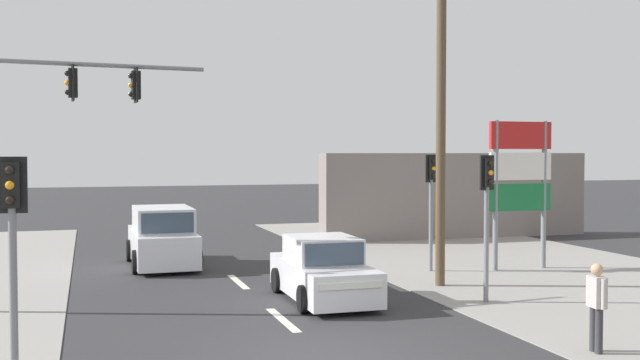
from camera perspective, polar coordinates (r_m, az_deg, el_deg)
name	(u,v)px	position (r m, az deg, el deg)	size (l,w,h in m)	color
ground_plane	(325,356)	(13.66, 0.38, -13.25)	(140.00, 140.00, 0.00)	#303033
lane_dash_mid	(283,320)	(16.46, -2.85, -10.59)	(0.20, 2.40, 0.01)	silver
lane_dash_far	(238,282)	(21.25, -6.25, -7.71)	(0.20, 2.40, 0.01)	silver
utility_pole_midground_right	(441,99)	(20.43, 9.21, 6.08)	(1.80, 0.26, 9.61)	brown
traffic_signal_mast	(38,130)	(18.48, -20.71, 3.60)	(5.27, 0.66, 6.00)	slate
pedestal_signal_right_kerb	(487,203)	(18.36, 12.60, -1.70)	(0.44, 0.31, 3.56)	slate
pedestal_signal_left_kerb	(12,234)	(12.01, -22.39, -3.80)	(0.44, 0.30, 3.56)	slate
pedestal_signal_far_median	(431,192)	(22.90, 8.47, -0.93)	(0.43, 0.31, 3.56)	slate
shopping_plaza_sign	(520,173)	(23.81, 15.01, 0.50)	(2.10, 0.16, 4.60)	slate
shopfront_wall_far	(457,195)	(32.31, 10.39, -1.17)	(12.00, 1.00, 3.60)	gray
suv_receding_far	(162,239)	(24.39, -11.91, -4.39)	(2.09, 4.56, 1.90)	silver
sedan_kerbside_parked	(323,272)	(18.45, 0.23, -6.99)	(1.93, 4.26, 1.56)	silver
pedestrian_at_kerb	(597,303)	(14.48, 20.32, -8.75)	(0.26, 0.56, 1.63)	#333338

